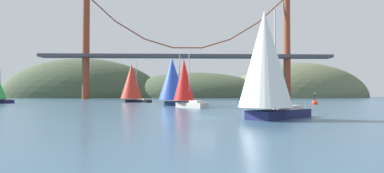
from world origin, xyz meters
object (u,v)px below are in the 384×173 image
(sailboat_navy_sail, at_px, (250,83))
(channel_buoy, at_px, (315,103))
(sailboat_red_spinnaker, at_px, (185,82))
(sailboat_white_mainsail, at_px, (266,63))
(sailboat_blue_spinnaker, at_px, (173,80))
(sailboat_scarlet_sail, at_px, (132,82))

(sailboat_navy_sail, height_order, channel_buoy, sailboat_navy_sail)
(sailboat_navy_sail, xyz_separation_m, sailboat_red_spinnaker, (-15.64, -22.65, -0.56))
(channel_buoy, bearing_deg, sailboat_white_mainsail, -119.09)
(sailboat_blue_spinnaker, bearing_deg, sailboat_white_mainsail, -73.64)
(sailboat_red_spinnaker, xyz_separation_m, channel_buoy, (26.87, 13.10, -3.68))
(sailboat_white_mainsail, height_order, sailboat_red_spinnaker, sailboat_white_mainsail)
(sailboat_scarlet_sail, xyz_separation_m, sailboat_white_mainsail, (20.47, -53.15, -0.32))
(sailboat_navy_sail, height_order, sailboat_white_mainsail, sailboat_white_mainsail)
(sailboat_blue_spinnaker, bearing_deg, sailboat_red_spinnaker, -75.06)
(channel_buoy, bearing_deg, sailboat_blue_spinnaker, -170.73)
(sailboat_navy_sail, bearing_deg, sailboat_red_spinnaker, -124.63)
(channel_buoy, bearing_deg, sailboat_navy_sail, 139.61)
(sailboat_blue_spinnaker, height_order, channel_buoy, sailboat_blue_spinnaker)
(channel_buoy, bearing_deg, sailboat_scarlet_sail, 156.88)
(sailboat_blue_spinnaker, height_order, sailboat_navy_sail, sailboat_blue_spinnaker)
(sailboat_scarlet_sail, height_order, sailboat_white_mainsail, sailboat_scarlet_sail)
(sailboat_scarlet_sail, bearing_deg, sailboat_navy_sail, -14.79)
(sailboat_scarlet_sail, xyz_separation_m, sailboat_red_spinnaker, (13.56, -30.36, -1.15))
(sailboat_red_spinnaker, height_order, channel_buoy, sailboat_red_spinnaker)
(sailboat_navy_sail, xyz_separation_m, channel_buoy, (11.23, -9.55, -4.25))
(sailboat_blue_spinnaker, xyz_separation_m, sailboat_scarlet_sail, (-11.34, 22.01, 0.41))
(sailboat_navy_sail, distance_m, sailboat_scarlet_sail, 30.21)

